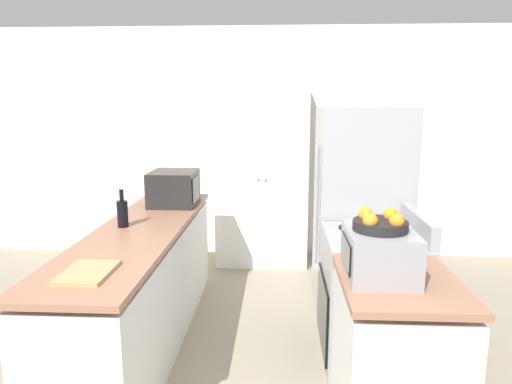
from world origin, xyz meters
The scene contains 11 objects.
wall_back centered at (0.00, 3.51, 1.30)m, with size 7.00×0.06×2.60m.
counter_left centered at (-0.81, 1.37, 0.43)m, with size 0.60×2.53×0.88m.
counter_right centered at (0.81, 0.48, 0.43)m, with size 0.60×0.76×0.88m.
pantry_cabinet centered at (0.00, 3.19, 0.99)m, with size 0.99×0.56×1.98m.
stove centered at (0.83, 1.25, 0.45)m, with size 0.66×0.74×1.04m.
refrigerator centered at (0.87, 2.03, 0.87)m, with size 0.75×0.73×1.74m.
microwave centered at (-0.73, 2.14, 1.03)m, with size 0.40×0.45×0.30m.
wine_bottle centered at (-0.94, 1.40, 0.99)m, with size 0.08×0.08×0.28m.
toaster_oven centered at (0.71, 0.52, 1.01)m, with size 0.34×0.44×0.25m.
fruit_bowl centered at (0.70, 0.51, 1.17)m, with size 0.28×0.28×0.10m.
cutting_board centered at (-0.81, 0.47, 0.89)m, with size 0.25×0.35×0.02m.
Camera 1 is at (0.19, -1.74, 1.77)m, focal length 32.00 mm.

